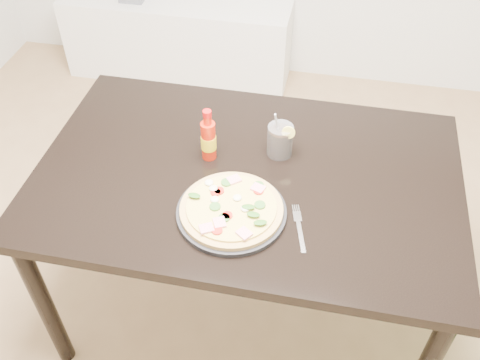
% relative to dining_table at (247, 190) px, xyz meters
% --- Properties ---
extents(dining_table, '(1.40, 0.90, 0.75)m').
position_rel_dining_table_xyz_m(dining_table, '(0.00, 0.00, 0.00)').
color(dining_table, black).
rests_on(dining_table, ground).
extents(plate, '(0.34, 0.34, 0.02)m').
position_rel_dining_table_xyz_m(plate, '(-0.01, -0.19, 0.09)').
color(plate, black).
rests_on(plate, dining_table).
extents(pizza, '(0.31, 0.31, 0.03)m').
position_rel_dining_table_xyz_m(pizza, '(-0.01, -0.19, 0.11)').
color(pizza, tan).
rests_on(pizza, plate).
extents(hot_sauce_bottle, '(0.06, 0.06, 0.19)m').
position_rel_dining_table_xyz_m(hot_sauce_bottle, '(-0.14, 0.05, 0.16)').
color(hot_sauce_bottle, red).
rests_on(hot_sauce_bottle, dining_table).
extents(cola_cup, '(0.09, 0.09, 0.18)m').
position_rel_dining_table_xyz_m(cola_cup, '(0.09, 0.12, 0.14)').
color(cola_cup, black).
rests_on(cola_cup, dining_table).
extents(fork, '(0.06, 0.19, 0.00)m').
position_rel_dining_table_xyz_m(fork, '(0.20, -0.20, 0.09)').
color(fork, silver).
rests_on(fork, dining_table).
extents(media_console, '(1.40, 0.34, 0.50)m').
position_rel_dining_table_xyz_m(media_console, '(-0.75, 1.62, -0.42)').
color(media_console, white).
rests_on(media_console, ground).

